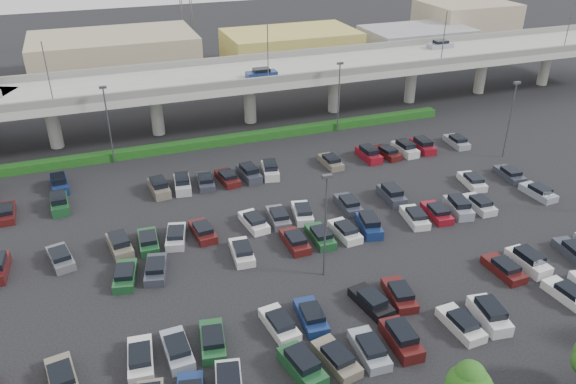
{
  "coord_description": "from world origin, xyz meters",
  "views": [
    {
      "loc": [
        -17.59,
        -46.45,
        31.13
      ],
      "look_at": [
        1.22,
        4.88,
        2.0
      ],
      "focal_mm": 35.0,
      "sensor_mm": 36.0,
      "label": 1
    }
  ],
  "objects": [
    {
      "name": "parked_cars",
      "position": [
        -0.84,
        -3.4,
        0.61
      ],
      "size": [
        62.95,
        41.64,
        1.67
      ],
      "color": "black",
      "rests_on": "ground"
    },
    {
      "name": "light_poles",
      "position": [
        -4.13,
        2.0,
        6.24
      ],
      "size": [
        66.9,
        48.38,
        10.3
      ],
      "color": "#47474B",
      "rests_on": "ground"
    },
    {
      "name": "overpass",
      "position": [
        -0.25,
        32.01,
        6.97
      ],
      "size": [
        150.0,
        13.0,
        15.8
      ],
      "color": "#9A9991",
      "rests_on": "ground"
    },
    {
      "name": "ground",
      "position": [
        0.0,
        0.0,
        0.0
      ],
      "size": [
        280.0,
        280.0,
        0.0
      ],
      "primitive_type": "plane",
      "color": "black"
    },
    {
      "name": "hedge",
      "position": [
        0.0,
        25.0,
        0.55
      ],
      "size": [
        66.0,
        1.6,
        1.1
      ],
      "primitive_type": "cube",
      "color": "#163810",
      "rests_on": "ground"
    },
    {
      "name": "distant_buildings",
      "position": [
        12.38,
        61.81,
        3.74
      ],
      "size": [
        138.0,
        24.0,
        9.0
      ],
      "color": "gray",
      "rests_on": "ground"
    }
  ]
}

